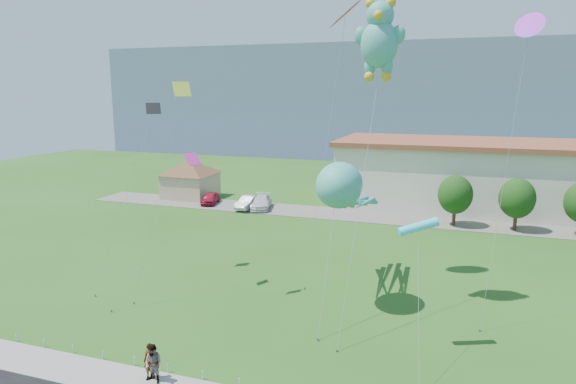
{
  "coord_description": "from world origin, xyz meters",
  "views": [
    {
      "loc": [
        10.64,
        -21.91,
        14.15
      ],
      "look_at": [
        0.28,
        8.0,
        7.89
      ],
      "focal_mm": 32.0,
      "sensor_mm": 36.0,
      "label": 1
    }
  ],
  "objects_px": {
    "parked_car_red": "(210,198)",
    "parked_car_silver": "(248,202)",
    "octopus_kite": "(344,193)",
    "pedestrian_left": "(150,361)",
    "teddy_bear_kite": "(379,38)",
    "pavilion": "(190,175)",
    "parked_car_white": "(261,202)",
    "pedestrian_right": "(153,364)"
  },
  "relations": [
    {
      "from": "pedestrian_left",
      "to": "parked_car_red",
      "type": "bearing_deg",
      "value": 94.79
    },
    {
      "from": "pedestrian_left",
      "to": "parked_car_red",
      "type": "relative_size",
      "value": 0.42
    },
    {
      "from": "pavilion",
      "to": "octopus_kite",
      "type": "xyz_separation_m",
      "value": [
        27.15,
        -26.78,
        4.38
      ]
    },
    {
      "from": "pedestrian_left",
      "to": "teddy_bear_kite",
      "type": "xyz_separation_m",
      "value": [
        8.53,
        13.94,
        16.44
      ]
    },
    {
      "from": "parked_car_red",
      "to": "teddy_bear_kite",
      "type": "relative_size",
      "value": 0.21
    },
    {
      "from": "pedestrian_right",
      "to": "parked_car_red",
      "type": "relative_size",
      "value": 0.46
    },
    {
      "from": "parked_car_red",
      "to": "parked_car_white",
      "type": "xyz_separation_m",
      "value": [
        7.1,
        -0.38,
        0.05
      ]
    },
    {
      "from": "pedestrian_right",
      "to": "parked_car_silver",
      "type": "bearing_deg",
      "value": 112.32
    },
    {
      "from": "pavilion",
      "to": "pedestrian_left",
      "type": "bearing_deg",
      "value": -62.88
    },
    {
      "from": "octopus_kite",
      "to": "parked_car_red",
      "type": "bearing_deg",
      "value": 133.61
    },
    {
      "from": "parked_car_red",
      "to": "pavilion",
      "type": "bearing_deg",
      "value": 134.11
    },
    {
      "from": "pedestrian_left",
      "to": "teddy_bear_kite",
      "type": "relative_size",
      "value": 0.09
    },
    {
      "from": "pavilion",
      "to": "octopus_kite",
      "type": "relative_size",
      "value": 0.72
    },
    {
      "from": "pedestrian_left",
      "to": "pedestrian_right",
      "type": "relative_size",
      "value": 0.92
    },
    {
      "from": "pavilion",
      "to": "pedestrian_left",
      "type": "relative_size",
      "value": 5.14
    },
    {
      "from": "pedestrian_right",
      "to": "parked_car_white",
      "type": "height_order",
      "value": "pedestrian_right"
    },
    {
      "from": "parked_car_red",
      "to": "octopus_kite",
      "type": "bearing_deg",
      "value": -58.54
    },
    {
      "from": "pedestrian_right",
      "to": "octopus_kite",
      "type": "height_order",
      "value": "octopus_kite"
    },
    {
      "from": "parked_car_silver",
      "to": "pedestrian_right",
      "type": "bearing_deg",
      "value": -70.81
    },
    {
      "from": "teddy_bear_kite",
      "to": "pavilion",
      "type": "bearing_deg",
      "value": 138.0
    },
    {
      "from": "pedestrian_left",
      "to": "teddy_bear_kite",
      "type": "bearing_deg",
      "value": 39.94
    },
    {
      "from": "parked_car_red",
      "to": "teddy_bear_kite",
      "type": "distance_m",
      "value": 37.67
    },
    {
      "from": "parked_car_silver",
      "to": "parked_car_white",
      "type": "relative_size",
      "value": 0.88
    },
    {
      "from": "pedestrian_left",
      "to": "parked_car_white",
      "type": "relative_size",
      "value": 0.33
    },
    {
      "from": "teddy_bear_kite",
      "to": "octopus_kite",
      "type": "bearing_deg",
      "value": -163.13
    },
    {
      "from": "parked_car_silver",
      "to": "pedestrian_left",
      "type": "bearing_deg",
      "value": -71.23
    },
    {
      "from": "pavilion",
      "to": "parked_car_silver",
      "type": "distance_m",
      "value": 11.09
    },
    {
      "from": "pedestrian_left",
      "to": "parked_car_white",
      "type": "distance_m",
      "value": 37.81
    },
    {
      "from": "pedestrian_left",
      "to": "teddy_bear_kite",
      "type": "distance_m",
      "value": 23.18
    },
    {
      "from": "pedestrian_left",
      "to": "pedestrian_right",
      "type": "distance_m",
      "value": 0.48
    },
    {
      "from": "parked_car_red",
      "to": "parked_car_silver",
      "type": "bearing_deg",
      "value": -21.51
    },
    {
      "from": "pedestrian_right",
      "to": "parked_car_red",
      "type": "height_order",
      "value": "pedestrian_right"
    },
    {
      "from": "parked_car_white",
      "to": "parked_car_silver",
      "type": "bearing_deg",
      "value": -174.4
    },
    {
      "from": "pavilion",
      "to": "parked_car_red",
      "type": "xyz_separation_m",
      "value": [
        4.51,
        -3.01,
        -2.24
      ]
    },
    {
      "from": "parked_car_red",
      "to": "parked_car_white",
      "type": "relative_size",
      "value": 0.8
    },
    {
      "from": "pavilion",
      "to": "parked_car_red",
      "type": "height_order",
      "value": "pavilion"
    },
    {
      "from": "parked_car_white",
      "to": "teddy_bear_kite",
      "type": "xyz_separation_m",
      "value": [
        17.48,
        -22.8,
        16.6
      ]
    },
    {
      "from": "parked_car_red",
      "to": "octopus_kite",
      "type": "distance_m",
      "value": 33.49
    },
    {
      "from": "parked_car_white",
      "to": "pedestrian_left",
      "type": "bearing_deg",
      "value": -91.05
    },
    {
      "from": "pavilion",
      "to": "teddy_bear_kite",
      "type": "xyz_separation_m",
      "value": [
        29.09,
        -26.19,
        14.42
      ]
    },
    {
      "from": "octopus_kite",
      "to": "teddy_bear_kite",
      "type": "height_order",
      "value": "teddy_bear_kite"
    },
    {
      "from": "parked_car_silver",
      "to": "parked_car_white",
      "type": "distance_m",
      "value": 1.57
    }
  ]
}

